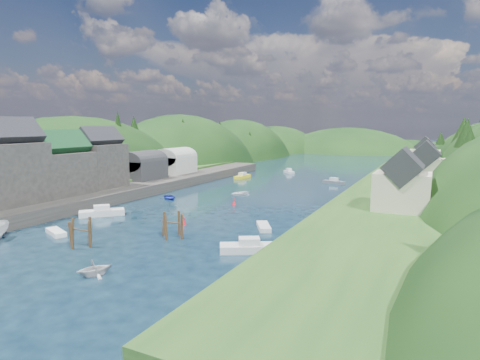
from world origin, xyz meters
The scene contains 15 objects.
ground centered at (0.00, 50.00, 0.00)m, with size 600.00×600.00×0.00m, color black.
hillside_left centered at (-45.00, 75.00, -8.03)m, with size 44.00×245.56×52.00m.
far_hills centered at (1.22, 174.01, -10.80)m, with size 103.00×68.00×44.00m.
hill_trees centered at (-0.16, 64.91, 10.99)m, with size 90.58×150.58×11.76m.
quay_left centered at (-24.00, 20.00, 1.00)m, with size 12.00×110.00×2.00m, color #2D2B28.
terrace_left_grass centered at (-31.00, 20.00, 1.25)m, with size 12.00×110.00×2.50m, color #234719.
quayside_buildings centered at (-26.00, 6.39, 7.09)m, with size 8.00×35.84×12.90m.
boat_sheds centered at (-26.00, 39.00, 5.27)m, with size 7.00×21.00×7.50m.
terrace_right centered at (25.00, 40.00, 1.20)m, with size 16.00×120.00×2.40m, color #234719.
right_bank_cottages centered at (28.00, 48.33, 5.84)m, with size 9.00×59.24×8.41m.
piling_cluster_near centered at (-4.86, -2.97, 1.28)m, with size 3.28×3.06×3.69m.
piling_cluster_far centered at (2.43, 4.53, 1.26)m, with size 3.25×3.02×3.65m.
channel_buoy_near centered at (0.06, 10.37, 0.48)m, with size 0.70×0.70×1.10m.
channel_buoy_far centered at (0.03, 25.60, 0.48)m, with size 0.70×0.70×1.10m.
moored_boats centered at (-5.84, 16.13, 0.62)m, with size 34.95×85.52×2.42m.
Camera 1 is at (31.06, -34.59, 13.82)m, focal length 30.00 mm.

